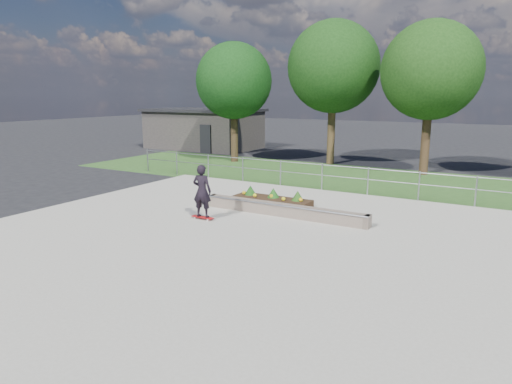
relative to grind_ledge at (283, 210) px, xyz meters
The scene contains 11 objects.
ground 2.87m from the grind_ledge, 99.68° to the right, with size 120.00×120.00×0.00m, color black.
grass_verge 8.20m from the grind_ledge, 93.36° to the left, with size 30.00×8.00×0.02m, color #284B1E.
concrete_slab 2.87m from the grind_ledge, 99.68° to the right, with size 15.00×15.00×0.06m, color gray.
fence 4.74m from the grind_ledge, 95.85° to the left, with size 20.06×0.06×1.20m.
building 21.01m from the grind_ledge, 133.64° to the left, with size 8.40×5.40×3.00m.
tree_far_left 14.03m from the grind_ledge, 129.78° to the left, with size 4.55×4.55×7.15m.
tree_mid_left 13.63m from the grind_ledge, 103.74° to the left, with size 5.25×5.25×8.25m.
tree_mid_right 12.50m from the grind_ledge, 77.30° to the left, with size 4.90×4.90×7.70m.
grind_ledge is the anchor object (origin of this frame).
planter_bed 1.58m from the grind_ledge, 133.05° to the left, with size 3.00×1.20×0.61m.
skateboarder 2.80m from the grind_ledge, 140.59° to the right, with size 0.80×0.52×1.83m.
Camera 1 is at (7.20, -10.57, 4.11)m, focal length 32.00 mm.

